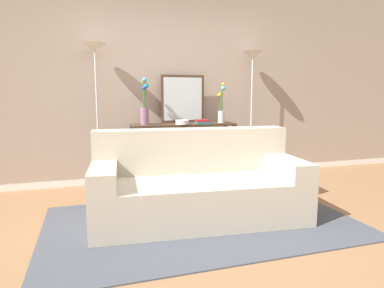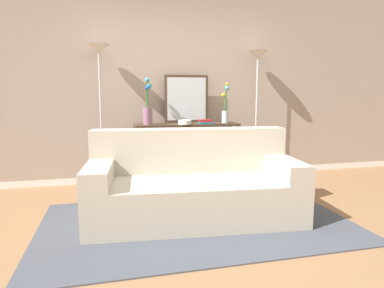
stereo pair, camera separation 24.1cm
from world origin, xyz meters
TOP-DOWN VIEW (x-y plane):
  - ground_plane at (0.00, 0.00)m, footprint 16.00×16.00m
  - back_wall at (0.00, 2.08)m, footprint 12.00×0.15m
  - area_rug at (-0.04, 0.26)m, footprint 2.94×1.75m
  - couch at (-0.03, 0.42)m, footprint 2.12×1.10m
  - console_table at (0.21, 1.74)m, footprint 1.44×0.37m
  - floor_lamp_left at (-0.94, 1.78)m, footprint 0.28×0.28m
  - floor_lamp_right at (1.25, 1.78)m, footprint 0.28×0.28m
  - wall_mirror at (0.24, 1.90)m, footprint 0.63×0.02m
  - vase_tall_flowers at (-0.34, 1.71)m, footprint 0.12×0.13m
  - vase_short_flowers at (0.76, 1.73)m, footprint 0.11×0.12m
  - fruit_bowl at (0.15, 1.63)m, footprint 0.18×0.18m
  - book_stack at (0.44, 1.64)m, footprint 0.20×0.15m
  - book_row_under_console at (-0.26, 1.74)m, footprint 0.25×0.18m

SIDE VIEW (x-z plane):
  - ground_plane at x=0.00m, z-range -0.02..0.00m
  - area_rug at x=-0.04m, z-range 0.00..0.01m
  - book_row_under_console at x=-0.26m, z-range -0.01..0.12m
  - couch at x=-0.03m, z-range -0.13..0.75m
  - console_table at x=0.21m, z-range 0.16..1.00m
  - book_stack at x=0.44m, z-range 0.84..0.90m
  - fruit_bowl at x=0.15m, z-range 0.84..0.90m
  - vase_tall_flowers at x=-0.34m, z-range 0.76..1.37m
  - vase_short_flowers at x=0.76m, z-range 0.79..1.35m
  - wall_mirror at x=0.24m, z-range 0.84..1.51m
  - floor_lamp_right at x=1.25m, z-range 0.53..2.38m
  - floor_lamp_left at x=-0.94m, z-range 0.54..2.41m
  - back_wall at x=0.00m, z-range 0.00..2.98m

